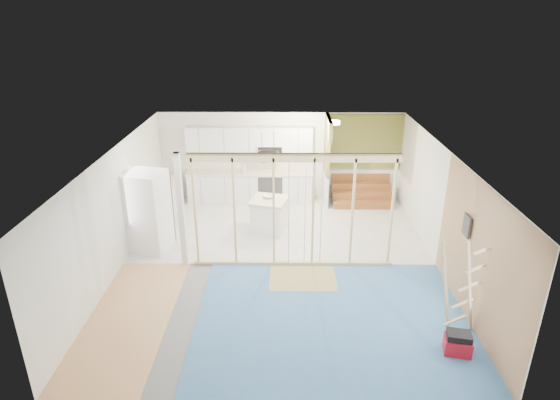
{
  "coord_description": "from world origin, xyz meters",
  "views": [
    {
      "loc": [
        0.1,
        -9.12,
        5.3
      ],
      "look_at": [
        0.01,
        0.6,
        1.32
      ],
      "focal_mm": 30.0,
      "sensor_mm": 36.0,
      "label": 1
    }
  ],
  "objects_px": {
    "fridge": "(148,212)",
    "island": "(269,215)",
    "ladder": "(461,287)",
    "toolbox": "(458,344)"
  },
  "relations": [
    {
      "from": "ladder",
      "to": "fridge",
      "type": "bearing_deg",
      "value": 134.02
    },
    {
      "from": "island",
      "to": "fridge",
      "type": "bearing_deg",
      "value": -144.63
    },
    {
      "from": "toolbox",
      "to": "ladder",
      "type": "distance_m",
      "value": 0.93
    },
    {
      "from": "fridge",
      "to": "island",
      "type": "relative_size",
      "value": 1.8
    },
    {
      "from": "fridge",
      "to": "ladder",
      "type": "height_order",
      "value": "fridge"
    },
    {
      "from": "island",
      "to": "toolbox",
      "type": "distance_m",
      "value": 5.68
    },
    {
      "from": "fridge",
      "to": "ladder",
      "type": "relative_size",
      "value": 1.05
    },
    {
      "from": "fridge",
      "to": "island",
      "type": "bearing_deg",
      "value": 33.73
    },
    {
      "from": "island",
      "to": "ladder",
      "type": "bearing_deg",
      "value": -35.78
    },
    {
      "from": "toolbox",
      "to": "fridge",
      "type": "bearing_deg",
      "value": 160.59
    }
  ]
}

